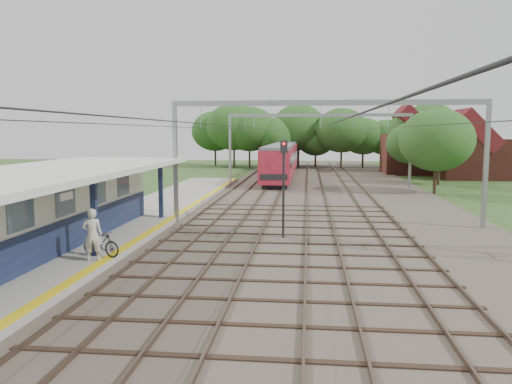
{
  "coord_description": "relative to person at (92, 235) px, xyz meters",
  "views": [
    {
      "loc": [
        2.53,
        -12.76,
        5.26
      ],
      "look_at": [
        -0.64,
        17.5,
        1.6
      ],
      "focal_mm": 35.0,
      "sensor_mm": 36.0,
      "label": 1
    }
  ],
  "objects": [
    {
      "name": "person",
      "position": [
        0.0,
        0.0,
        0.0
      ],
      "size": [
        0.86,
        0.69,
        2.03
      ],
      "primitive_type": "imported",
      "rotation": [
        0.0,
        0.0,
        3.46
      ],
      "color": "beige",
      "rests_on": "platform"
    },
    {
      "name": "tree_band",
      "position": [
        9.48,
        51.94,
        3.55
      ],
      "size": [
        31.72,
        30.88,
        8.82
      ],
      "color": "#382619",
      "rests_on": "ground"
    },
    {
      "name": "ballast_bed",
      "position": [
        9.64,
        24.81,
        -1.32
      ],
      "size": [
        18.0,
        90.0,
        0.1
      ],
      "primitive_type": "cube",
      "color": "#473D33",
      "rests_on": "ground"
    },
    {
      "name": "station_building",
      "position": [
        -3.24,
        1.81,
        0.68
      ],
      "size": [
        3.41,
        18.0,
        3.4
      ],
      "color": "beige",
      "rests_on": "platform"
    },
    {
      "name": "canopy",
      "position": [
        -2.13,
        0.81,
        2.28
      ],
      "size": [
        6.4,
        20.0,
        3.44
      ],
      "color": "#121C3A",
      "rests_on": "platform"
    },
    {
      "name": "house_far",
      "position": [
        21.64,
        46.81,
        1.87
      ],
      "size": [
        8.0,
        6.12,
        8.66
      ],
      "color": "brown",
      "rests_on": "ground"
    },
    {
      "name": "bicycle",
      "position": [
        0.04,
        0.65,
        -0.49
      ],
      "size": [
        1.83,
        1.01,
        1.06
      ],
      "primitive_type": "imported",
      "rotation": [
        0.0,
        0.0,
        1.26
      ],
      "color": "black",
      "rests_on": "platform"
    },
    {
      "name": "catenary_system",
      "position": [
        9.03,
        20.1,
        4.14
      ],
      "size": [
        17.22,
        88.0,
        7.0
      ],
      "color": "gray",
      "rests_on": "ground"
    },
    {
      "name": "yellow_stripe",
      "position": [
        0.39,
        8.81,
        -1.01
      ],
      "size": [
        0.45,
        52.0,
        0.01
      ],
      "primitive_type": "cube",
      "color": "yellow",
      "rests_on": "platform"
    },
    {
      "name": "ground",
      "position": [
        5.64,
        -5.19,
        -1.37
      ],
      "size": [
        160.0,
        160.0,
        0.0
      ],
      "primitive_type": "plane",
      "color": "#2D4C1E",
      "rests_on": "ground"
    },
    {
      "name": "platform",
      "position": [
        -1.86,
        8.81,
        -1.19
      ],
      "size": [
        5.0,
        52.0,
        0.35
      ],
      "primitive_type": "cube",
      "color": "gray",
      "rests_on": "ground"
    },
    {
      "name": "signal_post",
      "position": [
        6.99,
        6.2,
        1.82
      ],
      "size": [
        0.37,
        0.31,
        4.86
      ],
      "rotation": [
        0.0,
        0.0,
        0.21
      ],
      "color": "black",
      "rests_on": "ground"
    },
    {
      "name": "train",
      "position": [
        5.14,
        44.01,
        0.75
      ],
      "size": [
        2.89,
        35.98,
        3.8
      ],
      "color": "black",
      "rests_on": "ballast_bed"
    },
    {
      "name": "house_near",
      "position": [
        26.64,
        40.81,
        1.62
      ],
      "size": [
        7.0,
        6.12,
        7.89
      ],
      "color": "brown",
      "rests_on": "ground"
    },
    {
      "name": "rail_tracks",
      "position": [
        7.14,
        24.81,
        -1.19
      ],
      "size": [
        11.8,
        88.0,
        0.15
      ],
      "color": "brown",
      "rests_on": "ballast_bed"
    }
  ]
}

